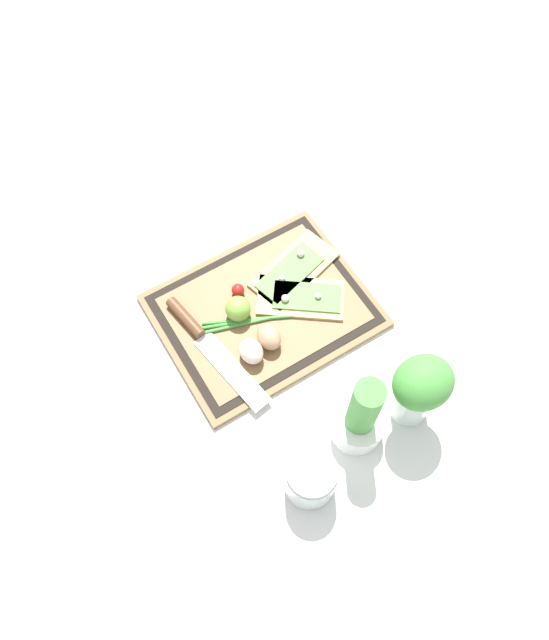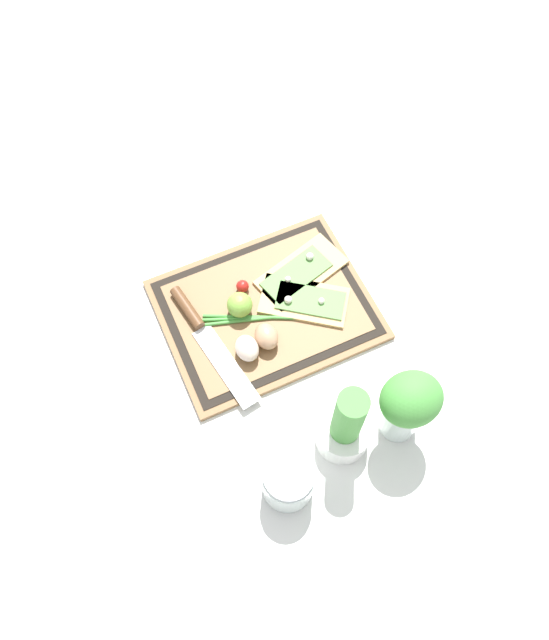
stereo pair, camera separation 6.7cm
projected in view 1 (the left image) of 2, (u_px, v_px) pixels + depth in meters
The scene contains 13 objects.
ground_plane at pixel (264, 312), 1.26m from camera, with size 6.00×6.00×0.00m, color silver.
cutting_board at pixel (264, 310), 1.25m from camera, with size 0.41×0.32×0.02m.
pizza_slice_near at pixel (293, 270), 1.28m from camera, with size 0.20×0.14×0.02m.
pizza_slice_far at pixel (302, 297), 1.25m from camera, with size 0.19×0.18×0.02m.
knife at pixel (200, 334), 1.21m from camera, with size 0.08×0.29×0.02m.
egg_brown at pixel (269, 337), 1.19m from camera, with size 0.04×0.05×0.04m, color tan.
egg_pink at pixel (251, 351), 1.18m from camera, with size 0.04×0.05×0.04m, color beige.
lime at pixel (238, 309), 1.22m from camera, with size 0.05×0.05×0.05m, color #7FB742.
cherry_tomato_red at pixel (238, 290), 1.25m from camera, with size 0.03×0.03×0.03m, color red.
scallion_bunch at pixel (272, 317), 1.23m from camera, with size 0.26×0.13×0.01m.
herb_pot at pixel (360, 418), 1.09m from camera, with size 0.10×0.10×0.20m.
sauce_jar at pixel (310, 479), 1.07m from camera, with size 0.09×0.09×0.10m.
herb_glass at pixel (419, 389), 1.07m from camera, with size 0.11×0.10×0.18m.
Camera 1 is at (0.29, 0.51, 1.12)m, focal length 35.00 mm.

